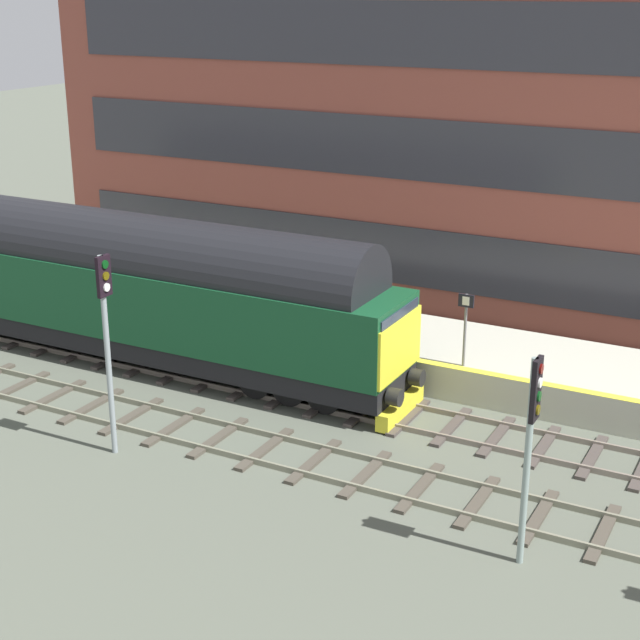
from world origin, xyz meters
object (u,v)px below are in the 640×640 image
object	(u,v)px
diesel_locomotive	(107,280)
signal_post_mid	(531,432)
signal_post_far	(107,330)
platform_number_sign	(465,319)
waiting_passenger	(289,296)

from	to	relation	value
diesel_locomotive	signal_post_mid	world-z (taller)	diesel_locomotive
signal_post_mid	diesel_locomotive	bearing A→B (deg)	70.52
signal_post_far	platform_number_sign	size ratio (longest dim) A/B	2.45
signal_post_far	waiting_passenger	xyz separation A→B (m)	(7.80, -0.54, -1.25)
diesel_locomotive	signal_post_far	world-z (taller)	signal_post_far
diesel_locomotive	platform_number_sign	size ratio (longest dim) A/B	9.60
signal_post_far	platform_number_sign	world-z (taller)	signal_post_far
waiting_passenger	signal_post_mid	bearing A→B (deg)	135.76
diesel_locomotive	signal_post_far	distance (m)	6.88
diesel_locomotive	waiting_passenger	size ratio (longest dim) A/B	12.19
signal_post_mid	platform_number_sign	size ratio (longest dim) A/B	2.13
diesel_locomotive	platform_number_sign	xyz separation A→B (m)	(1.96, -10.88, -0.11)
platform_number_sign	waiting_passenger	distance (m)	5.98
diesel_locomotive	signal_post_far	size ratio (longest dim) A/B	3.93
signal_post_far	platform_number_sign	distance (m)	9.71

